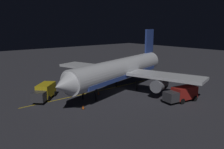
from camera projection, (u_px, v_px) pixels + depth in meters
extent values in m
cube|color=#32323A|center=(120.00, 92.00, 44.18)|extent=(180.00, 180.00, 0.20)
cube|color=gold|center=(94.00, 92.00, 43.74)|extent=(0.33, 28.14, 0.01)
cylinder|color=white|center=(120.00, 69.00, 43.29)|extent=(10.98, 26.62, 3.87)
cube|color=#2D479E|center=(120.00, 75.00, 43.50)|extent=(9.71, 22.73, 0.70)
cone|color=white|center=(64.00, 85.00, 31.58)|extent=(4.49, 4.01, 3.79)
cone|color=white|center=(154.00, 60.00, 55.47)|extent=(4.62, 5.42, 3.48)
cube|color=#2D479E|center=(149.00, 41.00, 52.31)|extent=(1.33, 3.56, 5.23)
cube|color=white|center=(166.00, 76.00, 39.84)|extent=(13.88, 8.19, 0.50)
cylinder|color=slate|center=(159.00, 85.00, 39.51)|extent=(2.89, 3.65, 2.10)
cube|color=white|center=(90.00, 67.00, 49.13)|extent=(13.88, 8.19, 0.50)
cylinder|color=slate|center=(89.00, 74.00, 48.08)|extent=(2.89, 3.65, 2.10)
cylinder|color=black|center=(96.00, 94.00, 38.00)|extent=(0.44, 0.44, 2.34)
cylinder|color=black|center=(137.00, 84.00, 44.54)|extent=(0.44, 0.44, 2.34)
cylinder|color=black|center=(116.00, 81.00, 47.08)|extent=(0.44, 0.44, 2.34)
cube|color=gold|center=(46.00, 90.00, 39.43)|extent=(4.29, 4.37, 2.13)
cube|color=#38383D|center=(39.00, 97.00, 36.66)|extent=(2.69, 2.68, 1.50)
cylinder|color=black|center=(43.00, 98.00, 38.28)|extent=(2.30, 2.24, 0.90)
cylinder|color=black|center=(49.00, 93.00, 41.02)|extent=(2.30, 2.24, 0.90)
cube|color=maroon|center=(184.00, 93.00, 38.13)|extent=(2.76, 4.48, 1.95)
cube|color=#38383D|center=(171.00, 97.00, 36.68)|extent=(2.26, 2.10, 1.50)
cylinder|color=black|center=(178.00, 100.00, 37.60)|extent=(2.43, 1.27, 0.90)
cylinder|color=black|center=(190.00, 97.00, 39.06)|extent=(2.43, 1.27, 0.90)
cylinder|color=black|center=(83.00, 97.00, 39.15)|extent=(0.32, 0.32, 0.85)
cylinder|color=orange|center=(83.00, 93.00, 39.00)|extent=(0.40, 0.40, 0.65)
sphere|color=tan|center=(83.00, 90.00, 38.91)|extent=(0.24, 0.24, 0.24)
cone|color=#EA590F|center=(70.00, 92.00, 42.50)|extent=(0.36, 0.36, 0.55)
cube|color=black|center=(70.00, 93.00, 42.55)|extent=(0.50, 0.50, 0.03)
cone|color=#EA590F|center=(99.00, 93.00, 41.94)|extent=(0.36, 0.36, 0.55)
cube|color=black|center=(99.00, 94.00, 41.99)|extent=(0.50, 0.50, 0.03)
cone|color=#EA590F|center=(83.00, 107.00, 34.61)|extent=(0.36, 0.36, 0.55)
cube|color=black|center=(83.00, 109.00, 34.67)|extent=(0.50, 0.50, 0.03)
cone|color=#EA590F|center=(80.00, 89.00, 44.32)|extent=(0.36, 0.36, 0.55)
cube|color=black|center=(80.00, 91.00, 44.38)|extent=(0.50, 0.50, 0.03)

